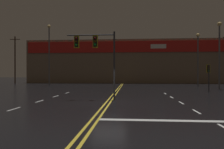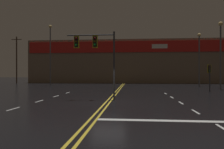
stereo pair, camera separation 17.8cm
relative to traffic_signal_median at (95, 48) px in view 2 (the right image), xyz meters
The scene contains 9 objects.
ground_plane 4.59m from the traffic_signal_median, 50.85° to the right, with size 200.00×200.00×0.00m, color black.
road_markings 5.47m from the traffic_signal_median, 50.12° to the right, with size 15.48×60.00×0.01m.
traffic_signal_median is the anchor object (origin of this frame).
traffic_signal_corner_northeast 15.36m from the traffic_signal_median, 37.53° to the left, with size 0.42×0.36×3.15m.
streetlight_median_approach 19.22m from the traffic_signal_median, 40.49° to the left, with size 0.56×0.56×8.90m.
streetlight_far_left 23.88m from the traffic_signal_median, 54.34° to the left, with size 0.56×0.56×8.67m.
streetlight_far_right 23.03m from the traffic_signal_median, 119.80° to the left, with size 0.56×0.56×10.66m.
building_backdrop 33.79m from the traffic_signal_median, 87.86° to the left, with size 42.33×10.23×9.39m.
utility_pole_row 26.76m from the traffic_signal_median, 89.81° to the left, with size 45.53×0.26×9.91m.
Camera 2 is at (1.77, -15.83, 2.08)m, focal length 35.00 mm.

